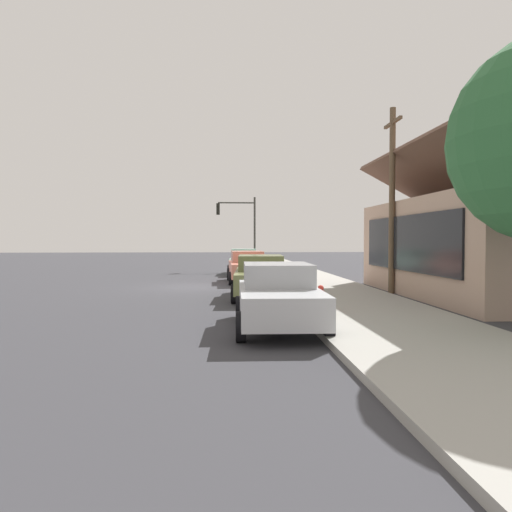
{
  "coord_description": "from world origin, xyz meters",
  "views": [
    {
      "loc": [
        22.15,
        1.39,
        2.2
      ],
      "look_at": [
        2.97,
        2.68,
        1.53
      ],
      "focal_mm": 33.63,
      "sensor_mm": 36.0,
      "label": 1
    }
  ],
  "objects_px": {
    "car_olive": "(261,276)",
    "car_coral": "(247,266)",
    "traffic_light_main": "(240,221)",
    "car_seafoam": "(244,261)",
    "fire_hydrant_red": "(321,298)",
    "car_silver": "(278,296)",
    "utility_pole_wooden": "(392,197)"
  },
  "relations": [
    {
      "from": "car_seafoam",
      "to": "car_olive",
      "type": "distance_m",
      "value": 12.39
    },
    {
      "from": "car_coral",
      "to": "car_silver",
      "type": "xyz_separation_m",
      "value": [
        12.76,
        0.13,
        0.0
      ]
    },
    {
      "from": "traffic_light_main",
      "to": "fire_hydrant_red",
      "type": "bearing_deg",
      "value": 4.65
    },
    {
      "from": "car_olive",
      "to": "utility_pole_wooden",
      "type": "bearing_deg",
      "value": 105.4
    },
    {
      "from": "car_olive",
      "to": "utility_pole_wooden",
      "type": "relative_size",
      "value": 0.65
    },
    {
      "from": "utility_pole_wooden",
      "to": "car_coral",
      "type": "bearing_deg",
      "value": -133.79
    },
    {
      "from": "car_silver",
      "to": "utility_pole_wooden",
      "type": "height_order",
      "value": "utility_pole_wooden"
    },
    {
      "from": "car_silver",
      "to": "fire_hydrant_red",
      "type": "height_order",
      "value": "car_silver"
    },
    {
      "from": "utility_pole_wooden",
      "to": "traffic_light_main",
      "type": "bearing_deg",
      "value": -159.43
    },
    {
      "from": "fire_hydrant_red",
      "to": "car_coral",
      "type": "bearing_deg",
      "value": -171.49
    },
    {
      "from": "car_silver",
      "to": "fire_hydrant_red",
      "type": "xyz_separation_m",
      "value": [
        -2.06,
        1.48,
        -0.32
      ]
    },
    {
      "from": "car_coral",
      "to": "car_silver",
      "type": "distance_m",
      "value": 12.76
    },
    {
      "from": "car_seafoam",
      "to": "car_coral",
      "type": "height_order",
      "value": "same"
    },
    {
      "from": "car_silver",
      "to": "fire_hydrant_red",
      "type": "distance_m",
      "value": 2.56
    },
    {
      "from": "utility_pole_wooden",
      "to": "car_seafoam",
      "type": "bearing_deg",
      "value": -153.73
    },
    {
      "from": "car_seafoam",
      "to": "car_olive",
      "type": "bearing_deg",
      "value": 3.16
    },
    {
      "from": "car_silver",
      "to": "car_seafoam",
      "type": "bearing_deg",
      "value": -178.33
    },
    {
      "from": "car_silver",
      "to": "traffic_light_main",
      "type": "distance_m",
      "value": 22.63
    },
    {
      "from": "traffic_light_main",
      "to": "utility_pole_wooden",
      "type": "relative_size",
      "value": 0.69
    },
    {
      "from": "car_seafoam",
      "to": "utility_pole_wooden",
      "type": "xyz_separation_m",
      "value": [
        11.24,
        5.54,
        3.11
      ]
    },
    {
      "from": "car_seafoam",
      "to": "utility_pole_wooden",
      "type": "bearing_deg",
      "value": 28.87
    },
    {
      "from": "car_olive",
      "to": "utility_pole_wooden",
      "type": "distance_m",
      "value": 6.36
    },
    {
      "from": "car_silver",
      "to": "utility_pole_wooden",
      "type": "xyz_separation_m",
      "value": [
        -7.39,
        5.48,
        3.11
      ]
    },
    {
      "from": "car_coral",
      "to": "traffic_light_main",
      "type": "distance_m",
      "value": 10.07
    },
    {
      "from": "traffic_light_main",
      "to": "utility_pole_wooden",
      "type": "xyz_separation_m",
      "value": [
        15.08,
        5.66,
        0.44
      ]
    },
    {
      "from": "traffic_light_main",
      "to": "fire_hydrant_red",
      "type": "xyz_separation_m",
      "value": [
        20.41,
        1.66,
        -2.99
      ]
    },
    {
      "from": "car_coral",
      "to": "car_olive",
      "type": "relative_size",
      "value": 0.95
    },
    {
      "from": "car_coral",
      "to": "traffic_light_main",
      "type": "height_order",
      "value": "traffic_light_main"
    },
    {
      "from": "car_seafoam",
      "to": "traffic_light_main",
      "type": "xyz_separation_m",
      "value": [
        -3.85,
        -0.11,
        2.68
      ]
    },
    {
      "from": "car_seafoam",
      "to": "car_coral",
      "type": "distance_m",
      "value": 5.87
    },
    {
      "from": "car_olive",
      "to": "car_coral",
      "type": "bearing_deg",
      "value": -175.06
    },
    {
      "from": "car_seafoam",
      "to": "traffic_light_main",
      "type": "relative_size",
      "value": 0.9
    }
  ]
}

